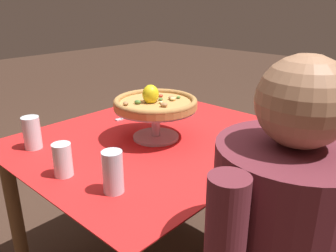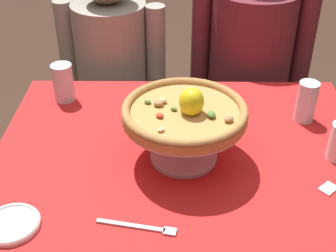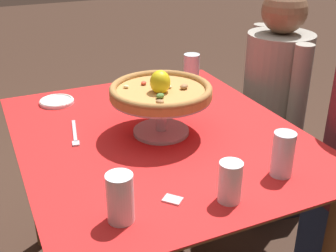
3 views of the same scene
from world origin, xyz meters
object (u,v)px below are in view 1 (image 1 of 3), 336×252
(pizza_stand, at_px, (155,118))
(water_glass_side_right, at_px, (63,161))
(water_glass_back_left, at_px, (273,119))
(side_plate, at_px, (173,103))
(water_glass_back_right, at_px, (113,174))
(sugar_packet, at_px, (59,157))
(pizza, at_px, (155,102))
(dinner_fork, at_px, (131,117))
(water_glass_front_right, at_px, (32,135))

(pizza_stand, distance_m, water_glass_side_right, 0.45)
(water_glass_back_left, bearing_deg, side_plate, -91.03)
(water_glass_back_right, distance_m, water_glass_side_right, 0.21)
(pizza_stand, distance_m, water_glass_back_right, 0.45)
(sugar_packet, bearing_deg, water_glass_back_left, 149.74)
(pizza_stand, xyz_separation_m, pizza, (0.00, -0.00, 0.07))
(dinner_fork, distance_m, sugar_packet, 0.52)
(water_glass_back_right, bearing_deg, side_plate, -149.19)
(water_glass_back_right, distance_m, water_glass_back_left, 0.82)
(water_glass_back_right, bearing_deg, dinner_fork, -135.86)
(pizza, xyz_separation_m, side_plate, (-0.43, -0.28, -0.15))
(water_glass_front_right, height_order, water_glass_back_right, water_glass_back_right)
(pizza, height_order, water_glass_back_left, pizza)
(side_plate, bearing_deg, pizza, 33.17)
(sugar_packet, bearing_deg, dinner_fork, -163.51)
(pizza, bearing_deg, water_glass_back_left, 141.48)
(side_plate, bearing_deg, dinner_fork, -0.29)
(pizza, distance_m, water_glass_front_right, 0.51)
(dinner_fork, bearing_deg, water_glass_front_right, -0.63)
(water_glass_back_right, height_order, dinner_fork, water_glass_back_right)
(water_glass_back_left, xyz_separation_m, dinner_fork, (0.30, -0.61, -0.05))
(side_plate, height_order, sugar_packet, side_plate)
(water_glass_back_right, distance_m, side_plate, 0.96)
(water_glass_front_right, xyz_separation_m, water_glass_back_left, (-0.82, 0.62, 0.00))
(pizza, height_order, water_glass_side_right, pizza)
(pizza, xyz_separation_m, water_glass_back_left, (-0.42, 0.33, -0.10))
(water_glass_side_right, bearing_deg, dinner_fork, -152.85)
(water_glass_back_left, distance_m, sugar_packet, 0.93)
(side_plate, bearing_deg, water_glass_back_right, 30.81)
(pizza, distance_m, water_glass_back_right, 0.46)
(dinner_fork, height_order, sugar_packet, dinner_fork)
(water_glass_front_right, bearing_deg, dinner_fork, 179.37)
(water_glass_front_right, relative_size, water_glass_back_left, 0.97)
(water_glass_back_left, bearing_deg, sugar_packet, -30.26)
(pizza_stand, xyz_separation_m, dinner_fork, (-0.11, -0.28, -0.09))
(pizza_stand, height_order, pizza, pizza)
(water_glass_back_left, xyz_separation_m, side_plate, (-0.01, -0.61, -0.05))
(water_glass_side_right, height_order, dinner_fork, water_glass_side_right)
(water_glass_back_right, bearing_deg, water_glass_front_right, -88.97)
(water_glass_side_right, height_order, side_plate, water_glass_side_right)
(water_glass_side_right, bearing_deg, side_plate, -161.98)
(water_glass_back_left, relative_size, sugar_packet, 2.69)
(water_glass_front_right, distance_m, dinner_fork, 0.52)
(side_plate, bearing_deg, sugar_packet, 10.13)
(pizza, distance_m, side_plate, 0.53)
(pizza_stand, bearing_deg, water_glass_back_right, 27.98)
(water_glass_back_right, relative_size, dinner_fork, 0.68)
(pizza, xyz_separation_m, water_glass_front_right, (0.40, -0.29, -0.10))
(water_glass_side_right, distance_m, dinner_fork, 0.63)
(pizza_stand, relative_size, water_glass_side_right, 2.96)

